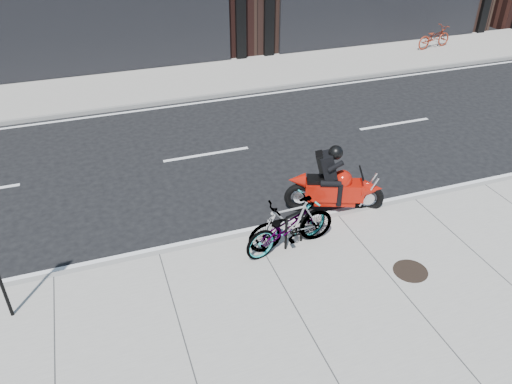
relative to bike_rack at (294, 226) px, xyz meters
name	(u,v)px	position (x,y,z in m)	size (l,w,h in m)	color
ground	(227,191)	(-0.65, 2.60, -0.60)	(120.00, 120.00, 0.00)	black
sidewalk_near	(314,343)	(-0.65, -2.40, -0.53)	(60.00, 6.00, 0.13)	gray
sidewalk_far	(167,83)	(-0.65, 10.35, -0.53)	(60.00, 3.50, 0.13)	gray
bike_rack	(294,226)	(0.00, 0.00, 0.00)	(0.45, 0.19, 0.79)	black
bicycle_front	(287,226)	(-0.15, 0.00, 0.04)	(0.68, 1.94, 1.02)	gray
bicycle_rear	(291,223)	(-0.06, 0.00, 0.09)	(0.52, 1.84, 1.10)	gray
motorcycle	(339,186)	(1.49, 0.96, 0.09)	(2.15, 1.17, 1.68)	black
bicycle_far	(434,37)	(11.07, 10.63, -0.01)	(0.61, 1.75, 0.92)	maroon
manhole_cover	(410,271)	(1.80, -1.49, -0.46)	(0.66, 0.66, 0.01)	black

